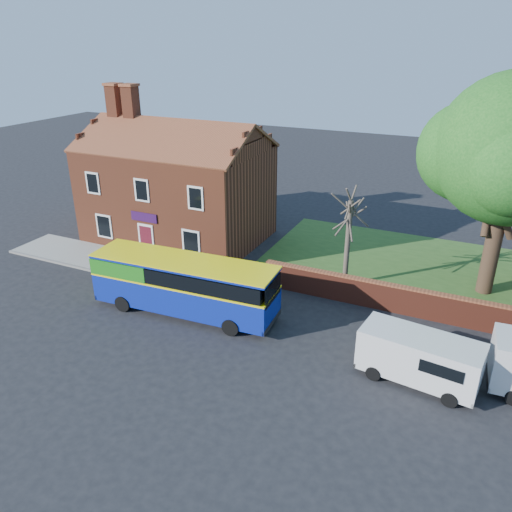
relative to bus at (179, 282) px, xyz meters
The scene contains 9 objects.
ground 3.00m from the bus, 66.07° to the right, with size 120.00×120.00×0.00m, color black.
pavement 7.15m from the bus, 149.73° to the left, with size 18.00×3.50×0.12m, color gray.
kerb 6.47m from the bus, 163.72° to the left, with size 18.00×0.15×0.14m, color slate.
grass_strip 17.73m from the bus, 37.53° to the left, with size 26.00×12.00×0.04m, color #426B28.
shop_building 11.17m from the bus, 123.08° to the left, with size 12.30×8.13×10.50m.
boundary_wall 14.81m from the bus, 18.76° to the left, with size 22.00×0.38×1.60m.
bus is the anchor object (origin of this frame).
van_near 12.51m from the bus, ahead, with size 5.18×2.60×2.18m.
bare_tree 9.90m from the bus, 42.99° to the left, with size 2.15×2.56×5.74m.
Camera 1 is at (12.61, -17.31, 13.62)m, focal length 35.00 mm.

